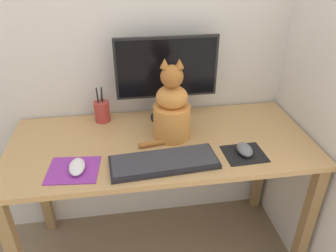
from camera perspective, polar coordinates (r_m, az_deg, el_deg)
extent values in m
plane|color=#847056|center=(2.01, -0.93, -20.57)|extent=(12.00, 12.00, 0.00)
cube|color=silver|center=(1.64, -3.02, 19.34)|extent=(7.00, 0.04, 2.50)
cube|color=silver|center=(1.57, 26.94, 15.86)|extent=(0.04, 7.00, 2.50)
cube|color=tan|center=(1.52, -1.15, -2.94)|extent=(1.39, 0.62, 0.02)
cube|color=olive|center=(1.76, 22.86, -15.87)|extent=(0.05, 0.05, 0.71)
cube|color=olive|center=(2.01, -21.25, -9.01)|extent=(0.05, 0.05, 0.71)
cube|color=olive|center=(2.11, 15.95, -5.87)|extent=(0.05, 0.05, 0.71)
cylinder|color=black|center=(1.70, -0.20, 1.58)|extent=(0.17, 0.17, 0.01)
cylinder|color=black|center=(1.67, -0.21, 3.46)|extent=(0.04, 0.04, 0.11)
cube|color=black|center=(1.59, -0.22, 10.15)|extent=(0.50, 0.02, 0.30)
cube|color=black|center=(1.58, -0.17, 10.03)|extent=(0.47, 0.00, 0.28)
cube|color=black|center=(1.36, -0.72, -6.34)|extent=(0.46, 0.20, 0.02)
cube|color=#333338|center=(1.35, -0.73, -5.93)|extent=(0.44, 0.18, 0.01)
cube|color=purple|center=(1.38, -16.16, -7.37)|extent=(0.22, 0.20, 0.00)
cube|color=black|center=(1.46, 13.13, -4.74)|extent=(0.18, 0.16, 0.00)
ellipsoid|color=white|center=(1.37, -15.57, -6.85)|extent=(0.06, 0.11, 0.03)
ellipsoid|color=slate|center=(1.45, 13.18, -3.99)|extent=(0.06, 0.10, 0.04)
cylinder|color=#D6893D|center=(1.51, 0.65, 0.78)|extent=(0.20, 0.20, 0.16)
ellipsoid|color=#D6893D|center=(1.45, 0.68, 5.06)|extent=(0.16, 0.15, 0.11)
sphere|color=#A36028|center=(1.40, 0.68, 8.62)|extent=(0.12, 0.12, 0.10)
cone|color=#A36028|center=(1.38, -0.60, 10.91)|extent=(0.05, 0.05, 0.04)
cone|color=#A36028|center=(1.38, 2.00, 10.86)|extent=(0.05, 0.05, 0.04)
cylinder|color=#A36028|center=(1.48, -1.09, -2.81)|extent=(0.22, 0.06, 0.02)
cylinder|color=#B23833|center=(1.68, -11.43, 2.49)|extent=(0.08, 0.08, 0.11)
cylinder|color=black|center=(1.66, -11.37, 4.37)|extent=(0.01, 0.02, 0.14)
cylinder|color=black|center=(1.66, -12.08, 4.22)|extent=(0.01, 0.02, 0.14)
cylinder|color=green|center=(1.67, -11.58, 4.52)|extent=(0.02, 0.01, 0.14)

